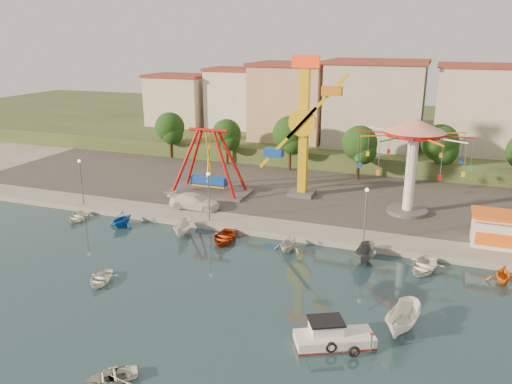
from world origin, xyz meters
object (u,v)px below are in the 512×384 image
at_px(cabin_motorboat, 332,338).
at_px(pirate_ship_ride, 209,163).
at_px(wave_swinger, 413,145).
at_px(rowboat_a, 100,279).
at_px(kamikaze_tower, 306,132).
at_px(van, 194,201).
at_px(skiff, 403,320).

bearing_deg(cabin_motorboat, pirate_ship_ride, 102.20).
relative_size(wave_swinger, rowboat_a, 3.58).
relative_size(pirate_ship_ride, cabin_motorboat, 1.85).
distance_m(pirate_ship_ride, kamikaze_tower, 12.36).
bearing_deg(van, kamikaze_tower, -53.09).
bearing_deg(pirate_ship_ride, cabin_motorboat, -50.85).
distance_m(kamikaze_tower, cabin_motorboat, 30.62).
bearing_deg(pirate_ship_ride, van, -81.01).
bearing_deg(pirate_ship_ride, kamikaze_tower, 13.12).
height_order(wave_swinger, cabin_motorboat, wave_swinger).
xyz_separation_m(wave_swinger, van, (-22.53, -6.72, -6.77)).
bearing_deg(kamikaze_tower, wave_swinger, -8.94).
distance_m(cabin_motorboat, van, 27.71).
xyz_separation_m(cabin_motorboat, skiff, (4.14, 3.09, 0.42)).
distance_m(cabin_motorboat, rowboat_a, 19.50).
xyz_separation_m(kamikaze_tower, rowboat_a, (-10.08, -26.13, -8.14)).
height_order(kamikaze_tower, van, kamikaze_tower).
distance_m(pirate_ship_ride, cabin_motorboat, 32.99).
relative_size(pirate_ship_ride, rowboat_a, 3.09).
xyz_separation_m(rowboat_a, skiff, (23.54, 1.18, 0.56)).
xyz_separation_m(pirate_ship_ride, kamikaze_tower, (11.37, 2.65, 4.08)).
height_order(cabin_motorboat, van, van).
height_order(pirate_ship_ride, van, pirate_ship_ride).
bearing_deg(rowboat_a, pirate_ship_ride, 77.75).
bearing_deg(rowboat_a, van, 75.73).
distance_m(wave_swinger, cabin_motorboat, 27.40).
distance_m(cabin_motorboat, skiff, 5.19).
bearing_deg(skiff, kamikaze_tower, 132.04).
bearing_deg(skiff, van, 159.33).
xyz_separation_m(pirate_ship_ride, wave_swinger, (23.48, 0.74, 3.80)).
xyz_separation_m(rowboat_a, van, (-0.34, 17.51, 1.09)).
height_order(wave_swinger, skiff, wave_swinger).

